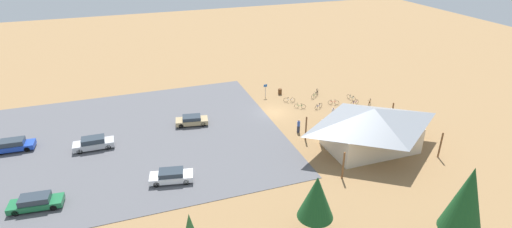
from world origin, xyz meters
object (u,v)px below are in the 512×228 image
object	(u,v)px
pine_far_west	(316,197)
bicycle_blue_near_porch	(319,106)
bike_pavilion	(372,126)
car_tan_mid_lot	(192,120)
bicycle_silver_lone_west	(362,109)
car_blue_back_corner	(13,145)
car_green_aisle_side	(36,202)
bicycle_yellow_yard_center	(350,107)
bicycle_red_mid_cluster	(333,102)
bicycle_purple_by_bin	(355,103)
bicycle_green_yard_left	(300,106)
car_white_far_end	(171,176)
bicycle_green_yard_right	(314,96)
lot_sign	(265,89)
bicycle_black_trailside	(317,92)
pine_mideast	(467,199)
bicycle_orange_front_row	(370,102)
bicycle_white_near_sign	(289,100)
trash_bin	(280,92)
visitor_near_lot	(333,113)
bicycle_teal_edge_north	(351,98)
car_silver_by_curb	(94,143)
visitor_by_pavilion	(299,126)

from	to	relation	value
pine_far_west	bicycle_blue_near_porch	size ratio (longest dim) A/B	3.87
bike_pavilion	car_tan_mid_lot	size ratio (longest dim) A/B	2.92
car_tan_mid_lot	bicycle_silver_lone_west	bearing A→B (deg)	170.48
car_blue_back_corner	car_green_aisle_side	bearing A→B (deg)	107.77
bicycle_yellow_yard_center	car_tan_mid_lot	world-z (taller)	car_tan_mid_lot
bicycle_red_mid_cluster	bicycle_purple_by_bin	size ratio (longest dim) A/B	0.92
bicycle_green_yard_left	car_white_far_end	bearing A→B (deg)	30.86
bicycle_green_yard_right	car_green_aisle_side	world-z (taller)	car_green_aisle_side
lot_sign	car_white_far_end	xyz separation A→B (m)	(17.32, 18.08, -0.69)
bicycle_green_yard_left	car_green_aisle_side	bearing A→B (deg)	20.38
bike_pavilion	bicycle_black_trailside	distance (m)	17.65
bicycle_red_mid_cluster	bicycle_black_trailside	xyz separation A→B (m)	(0.38, -4.53, 0.03)
pine_mideast	bicycle_orange_front_row	distance (m)	30.10
bicycle_white_near_sign	car_green_aisle_side	distance (m)	36.07
trash_bin	visitor_near_lot	bearing A→B (deg)	108.16
bicycle_red_mid_cluster	car_green_aisle_side	world-z (taller)	car_green_aisle_side
bicycle_black_trailside	car_blue_back_corner	size ratio (longest dim) A/B	0.36
bicycle_purple_by_bin	bicycle_blue_near_porch	xyz separation A→B (m)	(5.75, -0.59, 0.03)
car_white_far_end	bicycle_silver_lone_west	bearing A→B (deg)	-163.82
lot_sign	bicycle_silver_lone_west	world-z (taller)	lot_sign
pine_far_west	bicycle_black_trailside	world-z (taller)	pine_far_west
bike_pavilion	pine_mideast	size ratio (longest dim) A/B	1.62
bicycle_black_trailside	car_tan_mid_lot	size ratio (longest dim) A/B	0.37
bicycle_red_mid_cluster	car_tan_mid_lot	size ratio (longest dim) A/B	0.33
bicycle_teal_edge_north	bicycle_white_near_sign	world-z (taller)	bicycle_white_near_sign
pine_mideast	bike_pavilion	bearing A→B (deg)	-100.76
bike_pavilion	bicycle_silver_lone_west	distance (m)	10.84
bicycle_purple_by_bin	bicycle_yellow_yard_center	xyz separation A→B (m)	(1.47, 1.18, -0.00)
bicycle_green_yard_left	bicycle_yellow_yard_center	bearing A→B (deg)	158.25
visitor_near_lot	bicycle_green_yard_right	bearing A→B (deg)	-97.24
bicycle_orange_front_row	bicycle_teal_edge_north	distance (m)	2.97
bicycle_black_trailside	car_white_far_end	world-z (taller)	car_white_far_end
car_green_aisle_side	bicycle_teal_edge_north	bearing A→B (deg)	-163.29
bicycle_black_trailside	bicycle_green_yard_right	distance (m)	1.74
bike_pavilion	trash_bin	xyz separation A→B (m)	(3.66, -19.27, -2.61)
pine_far_west	car_white_far_end	bearing A→B (deg)	-49.30
trash_bin	bike_pavilion	bearing A→B (deg)	100.76
bicycle_teal_edge_north	car_silver_by_curb	world-z (taller)	car_silver_by_curb
bicycle_silver_lone_west	car_silver_by_curb	distance (m)	36.42
bicycle_orange_front_row	bicycle_silver_lone_west	bearing A→B (deg)	36.14
bicycle_orange_front_row	car_white_far_end	xyz separation A→B (m)	(31.11, 10.14, 0.33)
trash_bin	car_white_far_end	bearing A→B (deg)	42.65
bike_pavilion	car_green_aisle_side	world-z (taller)	bike_pavilion
bicycle_red_mid_cluster	bicycle_yellow_yard_center	world-z (taller)	bicycle_red_mid_cluster
trash_bin	car_silver_by_curb	bearing A→B (deg)	16.83
bicycle_purple_by_bin	car_tan_mid_lot	distance (m)	24.39
bicycle_silver_lone_west	visitor_by_pavilion	distance (m)	11.72
bicycle_teal_edge_north	car_white_far_end	bearing A→B (deg)	23.16
car_white_far_end	visitor_by_pavilion	xyz separation A→B (m)	(-17.20, -5.59, 0.24)
bicycle_yellow_yard_center	car_tan_mid_lot	distance (m)	23.04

